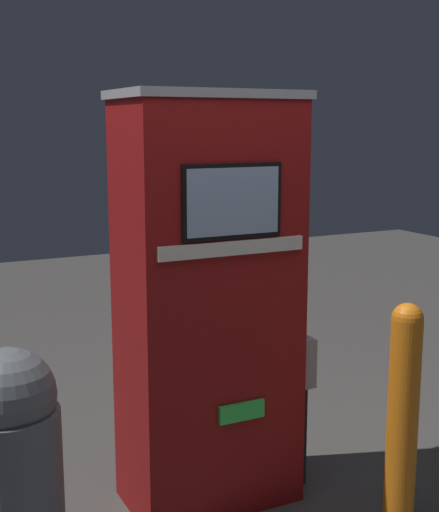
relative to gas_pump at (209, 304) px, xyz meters
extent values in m
cube|color=maroon|center=(0.00, 0.00, -0.51)|extent=(0.81, 0.49, 0.98)
cube|color=maroon|center=(0.00, 0.00, 0.47)|extent=(0.81, 0.49, 0.97)
cube|color=#99999E|center=(0.00, 0.00, 0.97)|extent=(0.84, 0.52, 0.04)
cube|color=black|center=(0.00, -0.25, 0.51)|extent=(0.48, 0.01, 0.33)
cube|color=#9EB2D1|center=(0.00, -0.25, 0.51)|extent=(0.44, 0.01, 0.29)
cube|color=silver|center=(0.00, -0.25, 0.31)|extent=(0.71, 0.02, 0.06)
cube|color=#33D84C|center=(0.05, -0.25, -0.46)|extent=(0.23, 0.02, 0.08)
cube|color=#99999E|center=(0.44, -0.10, -0.31)|extent=(0.09, 0.22, 0.25)
cylinder|color=black|center=(0.44, -0.17, -0.69)|extent=(0.03, 0.03, 0.51)
cylinder|color=orange|center=(0.70, -0.59, -0.51)|extent=(0.14, 0.14, 0.98)
sphere|color=orange|center=(0.70, -0.59, -0.01)|extent=(0.14, 0.14, 0.14)
cylinder|color=#51565B|center=(-0.99, -0.22, -0.64)|extent=(0.40, 0.40, 0.72)
sphere|color=#51565B|center=(-0.99, -0.22, -0.21)|extent=(0.38, 0.38, 0.38)
camera|label=1|loc=(-1.43, -2.97, 0.85)|focal=50.00mm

